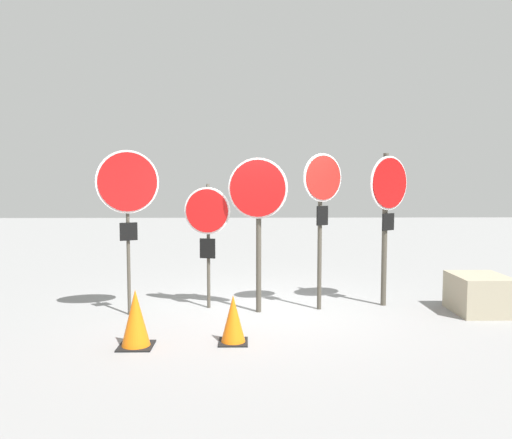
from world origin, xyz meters
The scene contains 9 objects.
ground_plane centered at (0.00, 0.00, 0.00)m, with size 40.00×40.00×0.00m, color gray.
stop_sign_0 centered at (-2.06, -0.22, 1.88)m, with size 0.87×0.42×2.50m.
stop_sign_1 centered at (-0.91, 0.17, 1.43)m, with size 0.74×0.18×1.99m.
stop_sign_2 centered at (-0.11, -0.10, 1.71)m, with size 0.90×0.27×2.39m.
stop_sign_3 centered at (0.90, 0.06, 1.80)m, with size 0.65×0.41×2.47m.
stop_sign_4 centered at (1.99, 0.29, 1.72)m, with size 0.73×0.51×2.49m.
traffic_cone_0 centered at (-0.45, -1.54, 0.30)m, with size 0.37×0.37×0.61m.
traffic_cone_1 centered at (-1.65, -1.67, 0.35)m, with size 0.42×0.42×0.72m.
storage_crate centered at (3.32, -0.16, 0.29)m, with size 0.79×0.91×0.59m.
Camera 1 is at (-0.28, -7.70, 2.04)m, focal length 35.00 mm.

